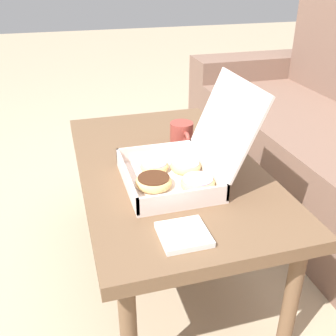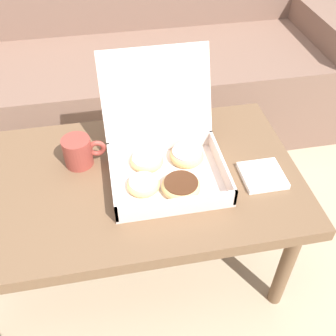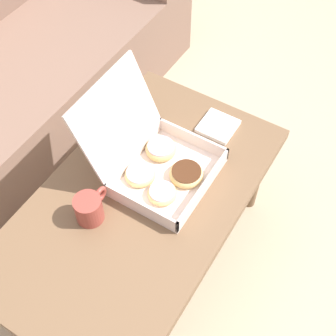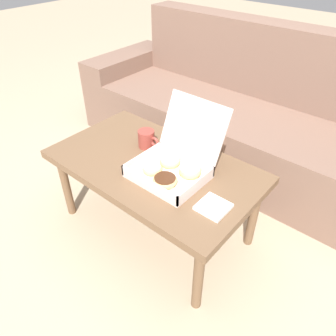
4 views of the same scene
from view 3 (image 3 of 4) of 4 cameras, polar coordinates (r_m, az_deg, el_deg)
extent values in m
plane|color=tan|center=(1.87, -6.29, -9.27)|extent=(12.00, 12.00, 0.00)
cube|color=brown|center=(1.47, -3.60, -4.26)|extent=(1.02, 0.58, 0.04)
cylinder|color=brown|center=(1.83, 10.71, -0.88)|extent=(0.04, 0.04, 0.39)
cylinder|color=brown|center=(1.64, -19.45, -15.93)|extent=(0.04, 0.04, 0.39)
cylinder|color=brown|center=(1.95, -1.64, 4.90)|extent=(0.04, 0.04, 0.39)
cube|color=silver|center=(1.50, 0.00, -1.05)|extent=(0.32, 0.26, 0.01)
cube|color=silver|center=(1.44, 4.33, -2.52)|extent=(0.32, 0.01, 0.05)
cube|color=silver|center=(1.52, -4.11, 1.65)|extent=(0.32, 0.01, 0.05)
cube|color=silver|center=(1.40, -3.37, -4.81)|extent=(0.01, 0.26, 0.05)
cube|color=silver|center=(1.56, 3.02, 3.60)|extent=(0.01, 0.26, 0.05)
cube|color=silver|center=(1.43, -6.28, 6.18)|extent=(0.32, 0.11, 0.24)
torus|color=#E5BC75|center=(1.48, 2.25, -0.73)|extent=(0.11, 0.11, 0.03)
cylinder|color=#472614|center=(1.47, 2.26, -0.51)|extent=(0.09, 0.09, 0.01)
torus|color=#E5BC75|center=(1.48, -3.42, -0.81)|extent=(0.10, 0.10, 0.03)
cylinder|color=pink|center=(1.47, -3.44, -0.63)|extent=(0.09, 0.09, 0.01)
torus|color=#E5BC75|center=(1.54, -0.87, 2.34)|extent=(0.10, 0.10, 0.03)
cylinder|color=pink|center=(1.53, -0.88, 2.58)|extent=(0.09, 0.09, 0.02)
torus|color=#E5BC75|center=(1.44, -0.72, -3.10)|extent=(0.09, 0.09, 0.03)
cylinder|color=pink|center=(1.43, -0.72, -2.92)|extent=(0.08, 0.08, 0.01)
cylinder|color=#993D33|center=(1.40, -9.64, -4.97)|extent=(0.08, 0.08, 0.09)
torus|color=#993D33|center=(1.42, -8.29, -3.23)|extent=(0.05, 0.02, 0.05)
cube|color=white|center=(1.63, 6.11, 5.09)|extent=(0.12, 0.12, 0.02)
camera|label=1|loc=(1.86, 28.25, 28.81)|focal=42.00mm
camera|label=2|loc=(0.80, 47.74, 1.51)|focal=42.00mm
camera|label=4|loc=(1.58, 53.09, 24.81)|focal=35.00mm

